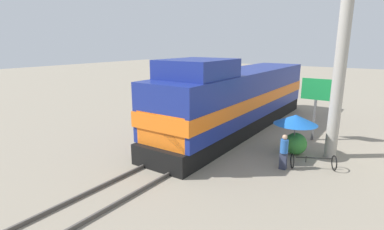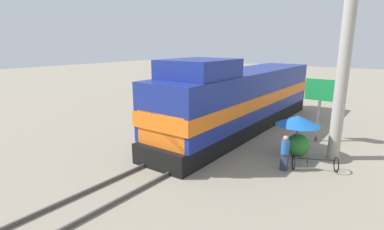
{
  "view_description": "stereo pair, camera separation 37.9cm",
  "coord_description": "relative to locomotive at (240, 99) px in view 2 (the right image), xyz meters",
  "views": [
    {
      "loc": [
        7.97,
        -12.86,
        5.37
      ],
      "look_at": [
        1.2,
        -2.98,
        2.46
      ],
      "focal_mm": 28.0,
      "sensor_mm": 36.0,
      "label": 1
    },
    {
      "loc": [
        8.28,
        -12.64,
        5.37
      ],
      "look_at": [
        1.2,
        -2.98,
        2.46
      ],
      "focal_mm": 28.0,
      "sensor_mm": 36.0,
      "label": 2
    }
  ],
  "objects": [
    {
      "name": "billboard_sign",
      "position": [
        4.46,
        0.72,
        0.59
      ],
      "size": [
        1.62,
        0.12,
        3.46
      ],
      "color": "#595959",
      "rests_on": "ground_plane"
    },
    {
      "name": "ground_plane",
      "position": [
        0.0,
        -3.59,
        -1.97
      ],
      "size": [
        120.0,
        120.0,
        0.0
      ],
      "primitive_type": "plane",
      "color": "gray"
    },
    {
      "name": "rail_far",
      "position": [
        0.72,
        -3.59,
        -1.9
      ],
      "size": [
        0.08,
        28.28,
        0.15
      ],
      "primitive_type": "cube",
      "color": "#4C4742",
      "rests_on": "ground_plane"
    },
    {
      "name": "shrub_cluster",
      "position": [
        4.29,
        -2.09,
        -1.44
      ],
      "size": [
        1.07,
        1.07,
        1.07
      ],
      "primitive_type": "sphere",
      "color": "#388C38",
      "rests_on": "ground_plane"
    },
    {
      "name": "vendor_umbrella",
      "position": [
        4.26,
        -2.29,
        -0.18
      ],
      "size": [
        2.05,
        2.05,
        2.03
      ],
      "color": "#4C4C4C",
      "rests_on": "ground_plane"
    },
    {
      "name": "utility_pole",
      "position": [
        5.79,
        -1.49,
        2.85
      ],
      "size": [
        1.8,
        0.54,
        9.58
      ],
      "color": "#9E998E",
      "rests_on": "ground_plane"
    },
    {
      "name": "bicycle",
      "position": [
        5.45,
        -3.5,
        -1.63
      ],
      "size": [
        1.9,
        1.4,
        0.66
      ],
      "rotation": [
        0.0,
        0.0,
        -1.1
      ],
      "color": "black",
      "rests_on": "ground_plane"
    },
    {
      "name": "rail_near",
      "position": [
        -0.72,
        -3.59,
        -1.9
      ],
      "size": [
        0.08,
        28.28,
        0.15
      ],
      "primitive_type": "cube",
      "color": "#4C4742",
      "rests_on": "ground_plane"
    },
    {
      "name": "person_bystander",
      "position": [
        4.38,
        -4.22,
        -1.14
      ],
      "size": [
        0.34,
        0.34,
        1.56
      ],
      "color": "#2D3347",
      "rests_on": "ground_plane"
    },
    {
      "name": "locomotive",
      "position": [
        0.0,
        0.0,
        0.0
      ],
      "size": [
        3.14,
        16.05,
        4.59
      ],
      "color": "black",
      "rests_on": "ground_plane"
    }
  ]
}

